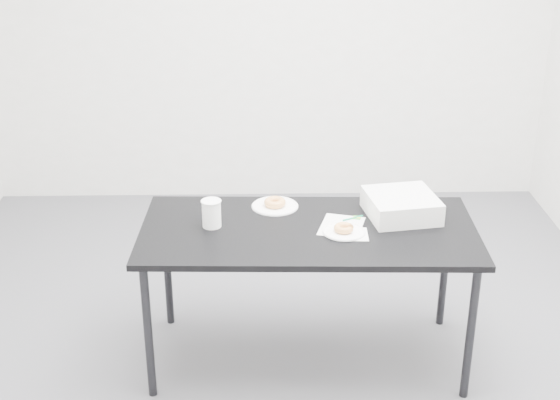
{
  "coord_description": "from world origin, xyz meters",
  "views": [
    {
      "loc": [
        -0.04,
        -3.43,
        2.36
      ],
      "look_at": [
        0.04,
        0.02,
        0.83
      ],
      "focal_mm": 50.0,
      "sensor_mm": 36.0,
      "label": 1
    }
  ],
  "objects_px": {
    "pen": "(353,218)",
    "bakery_box": "(401,206)",
    "scorecard": "(342,226)",
    "coffee_cup": "(212,213)",
    "donut_far": "(275,202)",
    "plate_near": "(344,232)",
    "table": "(308,239)",
    "plate_far": "(275,206)",
    "donut_near": "(344,228)"
  },
  "relations": [
    {
      "from": "plate_near",
      "to": "donut_far",
      "type": "distance_m",
      "value": 0.44
    },
    {
      "from": "pen",
      "to": "bakery_box",
      "type": "height_order",
      "value": "bakery_box"
    },
    {
      "from": "donut_near",
      "to": "bakery_box",
      "type": "distance_m",
      "value": 0.35
    },
    {
      "from": "plate_near",
      "to": "donut_far",
      "type": "height_order",
      "value": "donut_far"
    },
    {
      "from": "plate_far",
      "to": "donut_far",
      "type": "height_order",
      "value": "donut_far"
    },
    {
      "from": "table",
      "to": "coffee_cup",
      "type": "xyz_separation_m",
      "value": [
        -0.46,
        0.03,
        0.12
      ]
    },
    {
      "from": "plate_near",
      "to": "plate_far",
      "type": "distance_m",
      "value": 0.44
    },
    {
      "from": "plate_near",
      "to": "plate_far",
      "type": "height_order",
      "value": "plate_near"
    },
    {
      "from": "coffee_cup",
      "to": "plate_near",
      "type": "bearing_deg",
      "value": -7.64
    },
    {
      "from": "donut_near",
      "to": "coffee_cup",
      "type": "bearing_deg",
      "value": 172.36
    },
    {
      "from": "scorecard",
      "to": "donut_far",
      "type": "relative_size",
      "value": 2.23
    },
    {
      "from": "scorecard",
      "to": "pen",
      "type": "xyz_separation_m",
      "value": [
        0.06,
        0.08,
        0.0
      ]
    },
    {
      "from": "scorecard",
      "to": "bakery_box",
      "type": "height_order",
      "value": "bakery_box"
    },
    {
      "from": "pen",
      "to": "donut_far",
      "type": "distance_m",
      "value": 0.41
    },
    {
      "from": "scorecard",
      "to": "plate_far",
      "type": "relative_size",
      "value": 1.05
    },
    {
      "from": "table",
      "to": "scorecard",
      "type": "height_order",
      "value": "scorecard"
    },
    {
      "from": "donut_near",
      "to": "pen",
      "type": "bearing_deg",
      "value": 68.24
    },
    {
      "from": "scorecard",
      "to": "plate_far",
      "type": "height_order",
      "value": "plate_far"
    },
    {
      "from": "donut_far",
      "to": "bakery_box",
      "type": "height_order",
      "value": "bakery_box"
    },
    {
      "from": "plate_near",
      "to": "coffee_cup",
      "type": "height_order",
      "value": "coffee_cup"
    },
    {
      "from": "table",
      "to": "donut_near",
      "type": "height_order",
      "value": "donut_near"
    },
    {
      "from": "coffee_cup",
      "to": "plate_far",
      "type": "bearing_deg",
      "value": 35.59
    },
    {
      "from": "donut_far",
      "to": "pen",
      "type": "bearing_deg",
      "value": -22.25
    },
    {
      "from": "bakery_box",
      "to": "coffee_cup",
      "type": "bearing_deg",
      "value": 176.77
    },
    {
      "from": "table",
      "to": "plate_near",
      "type": "distance_m",
      "value": 0.18
    },
    {
      "from": "scorecard",
      "to": "coffee_cup",
      "type": "height_order",
      "value": "coffee_cup"
    },
    {
      "from": "donut_near",
      "to": "donut_far",
      "type": "height_order",
      "value": "donut_far"
    },
    {
      "from": "table",
      "to": "plate_far",
      "type": "xyz_separation_m",
      "value": [
        -0.16,
        0.25,
        0.06
      ]
    },
    {
      "from": "pen",
      "to": "coffee_cup",
      "type": "distance_m",
      "value": 0.69
    },
    {
      "from": "pen",
      "to": "plate_far",
      "type": "height_order",
      "value": "pen"
    },
    {
      "from": "donut_far",
      "to": "table",
      "type": "bearing_deg",
      "value": -58.37
    },
    {
      "from": "bakery_box",
      "to": "table",
      "type": "bearing_deg",
      "value": -173.35
    },
    {
      "from": "plate_far",
      "to": "coffee_cup",
      "type": "xyz_separation_m",
      "value": [
        -0.31,
        -0.22,
        0.06
      ]
    },
    {
      "from": "table",
      "to": "bakery_box",
      "type": "xyz_separation_m",
      "value": [
        0.46,
        0.13,
        0.11
      ]
    },
    {
      "from": "pen",
      "to": "coffee_cup",
      "type": "xyz_separation_m",
      "value": [
        -0.68,
        -0.06,
        0.06
      ]
    },
    {
      "from": "donut_near",
      "to": "plate_near",
      "type": "bearing_deg",
      "value": 0.0
    },
    {
      "from": "scorecard",
      "to": "plate_far",
      "type": "xyz_separation_m",
      "value": [
        -0.32,
        0.23,
        0.0
      ]
    },
    {
      "from": "scorecard",
      "to": "donut_far",
      "type": "bearing_deg",
      "value": 159.58
    },
    {
      "from": "plate_near",
      "to": "bakery_box",
      "type": "bearing_deg",
      "value": 31.38
    },
    {
      "from": "table",
      "to": "bakery_box",
      "type": "bearing_deg",
      "value": 17.76
    },
    {
      "from": "table",
      "to": "plate_far",
      "type": "height_order",
      "value": "plate_far"
    },
    {
      "from": "pen",
      "to": "plate_near",
      "type": "bearing_deg",
      "value": -138.75
    },
    {
      "from": "donut_far",
      "to": "scorecard",
      "type": "bearing_deg",
      "value": -36.42
    },
    {
      "from": "donut_near",
      "to": "plate_far",
      "type": "height_order",
      "value": "donut_near"
    },
    {
      "from": "donut_far",
      "to": "coffee_cup",
      "type": "bearing_deg",
      "value": -144.41
    },
    {
      "from": "donut_near",
      "to": "bakery_box",
      "type": "relative_size",
      "value": 0.29
    },
    {
      "from": "scorecard",
      "to": "donut_far",
      "type": "height_order",
      "value": "donut_far"
    },
    {
      "from": "coffee_cup",
      "to": "scorecard",
      "type": "bearing_deg",
      "value": -1.3
    },
    {
      "from": "plate_far",
      "to": "bakery_box",
      "type": "distance_m",
      "value": 0.63
    },
    {
      "from": "donut_near",
      "to": "bakery_box",
      "type": "xyz_separation_m",
      "value": [
        0.3,
        0.18,
        0.03
      ]
    }
  ]
}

